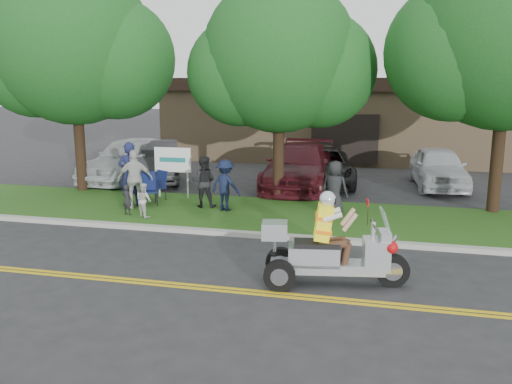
% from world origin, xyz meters
% --- Properties ---
extents(ground, '(120.00, 120.00, 0.00)m').
position_xyz_m(ground, '(0.00, 0.00, 0.00)').
color(ground, '#28282B').
rests_on(ground, ground).
extents(centerline_near, '(60.00, 0.10, 0.01)m').
position_xyz_m(centerline_near, '(0.00, -0.58, 0.01)').
color(centerline_near, gold).
rests_on(centerline_near, ground).
extents(centerline_far, '(60.00, 0.10, 0.01)m').
position_xyz_m(centerline_far, '(0.00, -0.42, 0.01)').
color(centerline_far, gold).
rests_on(centerline_far, ground).
extents(curb, '(60.00, 0.25, 0.12)m').
position_xyz_m(curb, '(0.00, 3.05, 0.06)').
color(curb, '#A8A89E').
rests_on(curb, ground).
extents(grass_verge, '(60.00, 4.00, 0.10)m').
position_xyz_m(grass_verge, '(0.00, 5.20, 0.06)').
color(grass_verge, '#2A5516').
rests_on(grass_verge, ground).
extents(commercial_building, '(18.00, 8.20, 4.00)m').
position_xyz_m(commercial_building, '(2.00, 18.98, 2.01)').
color(commercial_building, '#9E7F5B').
rests_on(commercial_building, ground).
extents(tree_left, '(6.62, 5.40, 7.78)m').
position_xyz_m(tree_left, '(-6.44, 7.03, 4.85)').
color(tree_left, '#332114').
rests_on(tree_left, ground).
extents(tree_mid, '(5.88, 4.80, 7.05)m').
position_xyz_m(tree_mid, '(0.55, 7.23, 4.43)').
color(tree_mid, '#332114').
rests_on(tree_mid, ground).
extents(tree_right, '(6.86, 5.60, 8.07)m').
position_xyz_m(tree_right, '(7.06, 7.03, 5.03)').
color(tree_right, '#332114').
rests_on(tree_right, ground).
extents(business_sign, '(1.25, 0.06, 1.75)m').
position_xyz_m(business_sign, '(-2.90, 6.60, 1.26)').
color(business_sign, silver).
rests_on(business_sign, ground).
extents(trike_scooter, '(2.85, 1.11, 1.86)m').
position_xyz_m(trike_scooter, '(2.88, 0.22, 0.65)').
color(trike_scooter, black).
rests_on(trike_scooter, ground).
extents(lawn_chair_a, '(0.68, 0.69, 0.94)m').
position_xyz_m(lawn_chair_a, '(-3.20, 6.13, 0.63)').
color(lawn_chair_a, black).
rests_on(lawn_chair_a, grass_verge).
extents(lawn_chair_b, '(0.74, 0.75, 1.01)m').
position_xyz_m(lawn_chair_b, '(-3.25, 5.38, 0.67)').
color(lawn_chair_b, black).
rests_on(lawn_chair_b, grass_verge).
extents(spectator_adult_left, '(0.81, 0.63, 1.96)m').
position_xyz_m(spectator_adult_left, '(-3.71, 5.16, 1.09)').
color(spectator_adult_left, '#191E46').
rests_on(spectator_adult_left, grass_verge).
extents(spectator_adult_mid, '(0.83, 0.69, 1.56)m').
position_xyz_m(spectator_adult_mid, '(-1.46, 5.50, 0.88)').
color(spectator_adult_mid, black).
rests_on(spectator_adult_mid, grass_verge).
extents(spectator_adult_right, '(1.12, 0.78, 1.77)m').
position_xyz_m(spectator_adult_right, '(-3.40, 4.87, 0.99)').
color(spectator_adult_right, beige).
rests_on(spectator_adult_right, grass_verge).
extents(spectator_chair_a, '(1.10, 0.82, 1.51)m').
position_xyz_m(spectator_chair_a, '(-0.70, 5.24, 0.86)').
color(spectator_chair_a, '#131A36').
rests_on(spectator_chair_a, grass_verge).
extents(spectator_chair_b, '(0.86, 0.66, 1.57)m').
position_xyz_m(spectator_chair_b, '(2.49, 5.44, 0.89)').
color(spectator_chair_b, black).
rests_on(spectator_chair_b, grass_verge).
extents(child_left, '(0.36, 0.28, 0.88)m').
position_xyz_m(child_left, '(-3.28, 4.05, 0.54)').
color(child_left, black).
rests_on(child_left, grass_verge).
extents(child_right, '(0.59, 0.56, 0.97)m').
position_xyz_m(child_right, '(-2.70, 3.93, 0.59)').
color(child_right, beige).
rests_on(child_right, grass_verge).
extents(parked_car_far_left, '(2.67, 5.33, 1.74)m').
position_xyz_m(parked_car_far_left, '(-5.82, 9.42, 0.87)').
color(parked_car_far_left, silver).
rests_on(parked_car_far_left, ground).
extents(parked_car_left, '(3.38, 4.99, 1.56)m').
position_xyz_m(parked_car_left, '(-4.90, 9.81, 0.78)').
color(parked_car_left, '#2E2E30').
rests_on(parked_car_left, ground).
extents(parked_car_mid, '(3.12, 5.29, 1.38)m').
position_xyz_m(parked_car_mid, '(1.50, 10.46, 0.69)').
color(parked_car_mid, black).
rests_on(parked_car_mid, ground).
extents(parked_car_right, '(2.30, 5.53, 1.60)m').
position_xyz_m(parked_car_right, '(0.80, 9.60, 0.80)').
color(parked_car_right, '#420F15').
rests_on(parked_car_right, ground).
extents(parked_car_far_right, '(2.13, 4.51, 1.49)m').
position_xyz_m(parked_car_far_right, '(5.76, 10.94, 0.74)').
color(parked_car_far_right, silver).
rests_on(parked_car_far_right, ground).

